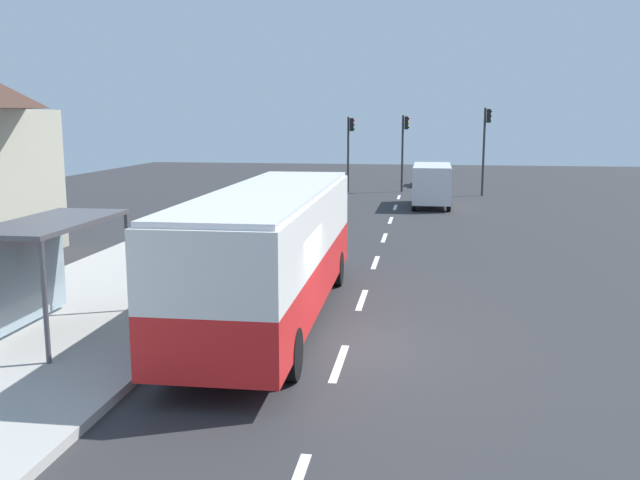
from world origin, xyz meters
The scene contains 19 objects.
ground_plane centered at (0.00, 14.00, -0.02)m, with size 56.00×92.00×0.04m, color #2D2D30.
sidewalk_platform centered at (-6.40, 2.00, 0.09)m, with size 6.20×30.00×0.18m, color #ADAAA3.
lane_stripe_seg_1 centered at (0.25, -1.00, 0.01)m, with size 0.16×2.20×0.01m, color silver.
lane_stripe_seg_2 centered at (0.25, 4.00, 0.01)m, with size 0.16×2.20×0.01m, color silver.
lane_stripe_seg_3 centered at (0.25, 9.00, 0.01)m, with size 0.16×2.20×0.01m, color silver.
lane_stripe_seg_4 centered at (0.25, 14.00, 0.01)m, with size 0.16×2.20×0.01m, color silver.
lane_stripe_seg_5 centered at (0.25, 19.00, 0.01)m, with size 0.16×2.20×0.01m, color silver.
lane_stripe_seg_6 centered at (0.25, 24.00, 0.01)m, with size 0.16×2.20×0.01m, color silver.
lane_stripe_seg_7 centered at (0.25, 29.00, 0.01)m, with size 0.16×2.20×0.01m, color silver.
bus centered at (-1.71, 1.70, 1.84)m, with size 2.65×11.04×3.21m.
white_van centered at (2.20, 24.70, 1.34)m, with size 2.05×5.21×2.30m.
sedan_near centered at (2.30, 37.16, 0.79)m, with size 2.00×4.48×1.52m.
recycling_bin_orange centered at (-4.20, 1.66, 0.66)m, with size 0.52×0.52×0.95m, color orange.
recycling_bin_red centered at (-4.20, 2.36, 0.66)m, with size 0.52×0.52×0.95m, color red.
recycling_bin_green centered at (-4.20, 3.06, 0.66)m, with size 0.52×0.52×0.95m, color green.
traffic_light_near_side centered at (5.49, 30.71, 3.60)m, with size 0.49×0.28×5.46m.
traffic_light_far_side centered at (-3.10, 31.51, 3.27)m, with size 0.49×0.28×4.91m.
traffic_light_median centered at (0.40, 32.31, 3.34)m, with size 0.49×0.28×5.02m.
bus_shelter centered at (-6.41, -0.40, 2.10)m, with size 1.80×4.00×2.50m.
Camera 1 is at (1.87, -14.30, 4.86)m, focal length 39.30 mm.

